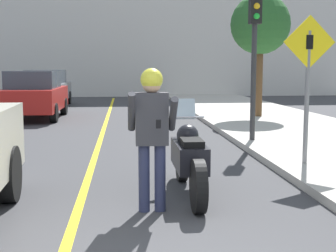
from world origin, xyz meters
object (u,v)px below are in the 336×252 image
Objects in this scene: crossing_sign at (308,75)px; parked_car_grey at (47,88)px; person_biker at (152,124)px; traffic_light at (255,36)px; motorcycle at (189,159)px; street_tree at (260,25)px; parked_car_red at (35,94)px.

crossing_sign is 0.61× the size of parked_car_grey.
person_biker is at bearing -76.63° from parked_car_grey.
traffic_light is at bearing -60.77° from parked_car_grey.
person_biker is at bearing -127.95° from motorcycle.
parked_car_red is at bearing 171.43° from street_tree.
person_biker is 0.70× the size of crossing_sign.
parked_car_grey reaches higher than motorcycle.
street_tree is (1.46, 7.86, 1.54)m from crossing_sign.
street_tree is at bearing 66.79° from person_biker.
crossing_sign is at bearing 36.60° from person_biker.
parked_car_grey is at bearing 94.69° from parked_car_red.
motorcycle is 1.32× the size of person_biker.
parked_car_grey is at bearing 141.62° from street_tree.
street_tree reaches higher than traffic_light.
crossing_sign is 15.83m from parked_car_grey.
street_tree is (1.65, 5.17, 0.70)m from traffic_light.
traffic_light is 0.81× the size of parked_car_red.
parked_car_red reaches higher than motorcycle.
motorcycle is 0.69× the size of traffic_light.
street_tree reaches higher than person_biker.
traffic_light reaches higher than person_biker.
traffic_light is at bearing 94.11° from crossing_sign.
street_tree is 8.16m from parked_car_red.
motorcycle is 11.14m from parked_car_red.
crossing_sign reaches higher than person_biker.
street_tree is 10.68m from parked_car_grey.
traffic_light is at bearing -46.20° from parked_car_red.
parked_car_red is 5.32m from parked_car_grey.
person_biker is 3.54m from crossing_sign.
crossing_sign is (2.81, 2.09, 0.56)m from person_biker.
street_tree is 0.98× the size of parked_car_red.
person_biker is 16.86m from parked_car_grey.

